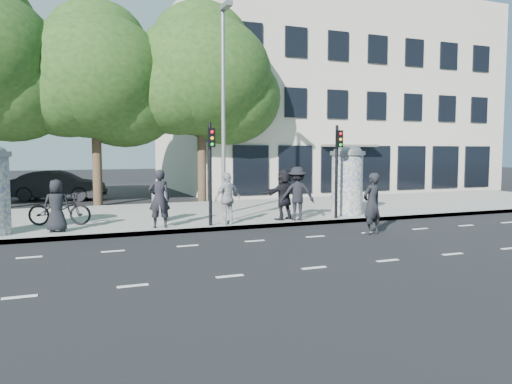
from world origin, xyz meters
name	(u,v)px	position (x,y,z in m)	size (l,w,h in m)	color
ground	(274,250)	(0.00, 0.00, 0.00)	(120.00, 120.00, 0.00)	black
sidewalk	(199,214)	(0.00, 7.50, 0.07)	(40.00, 8.00, 0.15)	gray
curb	(231,228)	(0.00, 3.55, 0.07)	(40.00, 0.10, 0.16)	slate
lane_dash_near	(314,268)	(0.00, -2.20, 0.00)	(32.00, 0.12, 0.01)	silver
lane_dash_far	(255,241)	(0.00, 1.40, 0.00)	(32.00, 0.12, 0.01)	silver
ad_column_right	(347,179)	(5.20, 4.70, 1.54)	(1.36, 1.36, 2.65)	beige
traffic_pole_near	(211,163)	(-0.60, 3.79, 2.23)	(0.22, 0.31, 3.40)	black
traffic_pole_far	(337,162)	(4.20, 3.79, 2.23)	(0.22, 0.31, 3.40)	black
street_lamp	(224,94)	(0.80, 6.63, 4.79)	(0.25, 0.93, 8.00)	slate
tree_near_left	(95,76)	(-3.50, 12.70, 6.06)	(6.80, 6.80, 8.97)	#38281C
tree_center	(201,76)	(1.50, 12.30, 6.31)	(7.00, 7.00, 9.30)	#38281C
building	(314,103)	(12.00, 19.99, 5.99)	(20.30, 15.85, 12.00)	beige
ped_a	(57,206)	(-5.33, 4.32, 0.96)	(0.79, 0.51, 1.62)	black
ped_b	(159,199)	(-2.26, 4.00, 1.09)	(0.69, 0.45, 1.88)	black
ped_d	(297,194)	(2.63, 3.89, 1.11)	(1.23, 0.71, 1.91)	black
ped_e	(228,198)	(0.00, 3.85, 1.03)	(1.03, 0.59, 1.76)	#A1A1A4
ped_f	(284,194)	(2.26, 4.22, 1.07)	(1.70, 0.61, 1.83)	black
man_road	(372,204)	(3.85, 1.11, 0.97)	(0.71, 0.47, 1.94)	black
bicycle	(60,209)	(-5.24, 5.77, 0.68)	(2.04, 0.71, 1.07)	black
cabinet_left	(160,206)	(-1.94, 5.55, 0.67)	(0.50, 0.36, 1.05)	slate
cabinet_right	(341,199)	(5.08, 4.93, 0.73)	(0.56, 0.40, 1.16)	slate
car_mid	(58,186)	(-5.25, 16.25, 0.78)	(4.76, 1.66, 1.57)	black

